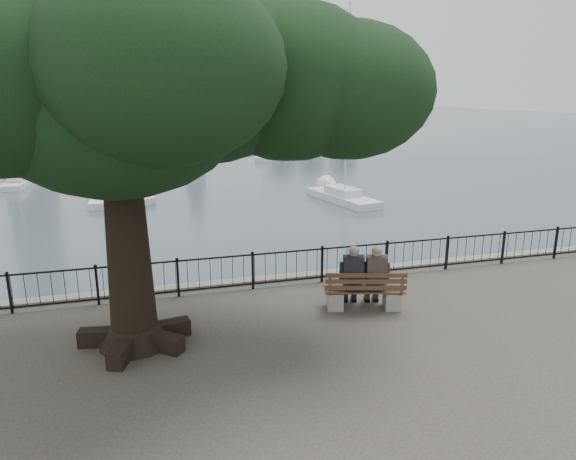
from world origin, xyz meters
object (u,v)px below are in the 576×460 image
object	(u,v)px
lighthouse	(11,29)
lion_monument	(193,130)
person_left	(352,279)
bench	(364,295)
tree	(157,70)
person_right	(375,279)

from	to	relation	value
lighthouse	lion_monument	xyz separation A→B (m)	(20.00, -12.06, -11.45)
person_left	lighthouse	bearing A→B (deg)	107.31
bench	person_left	bearing A→B (deg)	143.31
bench	tree	distance (m)	7.03
person_right	person_left	bearing A→B (deg)	164.48
tree	lion_monument	distance (m)	50.23
tree	person_left	bearing A→B (deg)	5.65
tree	lighthouse	distance (m)	63.93
bench	lighthouse	xyz separation A→B (m)	(-19.38, 61.57, 12.24)
bench	lion_monument	bearing A→B (deg)	89.28
bench	lion_monument	distance (m)	49.52
person_right	lion_monument	size ratio (longest dim) A/B	0.19
bench	tree	xyz separation A→B (m)	(-4.65, -0.25, 5.27)
bench	person_left	size ratio (longest dim) A/B	1.25
person_right	lion_monument	xyz separation A→B (m)	(0.33, 49.47, 0.39)
bench	tree	size ratio (longest dim) A/B	0.20
lion_monument	person_left	bearing A→B (deg)	-91.02
person_right	lighthouse	bearing A→B (deg)	107.72
person_right	lighthouse	world-z (taller)	lighthouse
person_right	lighthouse	size ratio (longest dim) A/B	0.05
tree	bench	bearing A→B (deg)	3.06
person_right	bench	bearing A→B (deg)	-172.70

